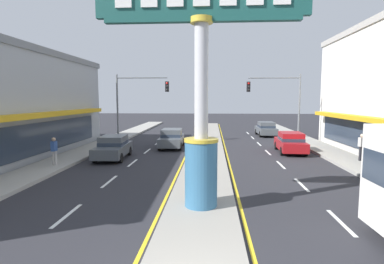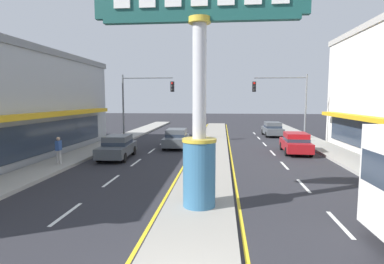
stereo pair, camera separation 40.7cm
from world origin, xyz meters
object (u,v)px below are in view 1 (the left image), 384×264
Objects in this scene: traffic_light_left_side at (136,96)px; district_sign at (201,85)px; sedan_near_right_lane at (266,129)px; pedestrian_near_kerb at (54,149)px; traffic_light_right_side at (280,96)px; sedan_near_left_lane at (290,142)px; sedan_far_left_oncoming at (113,147)px; pedestrian_far_side at (362,146)px; sedan_far_right_lane at (172,138)px.

district_sign is at bearing -68.93° from traffic_light_left_side.
sedan_near_right_lane is 22.40m from pedestrian_near_kerb.
sedan_near_left_lane is (-0.29, -5.46, -3.46)m from traffic_light_right_side.
sedan_near_right_lane is at bearing 74.79° from district_sign.
pedestrian_far_side is at bearing -2.23° from sedan_far_left_oncoming.
traffic_light_right_side is at bearing 21.11° from sedan_far_right_lane.
sedan_near_left_lane is (12.74, -4.58, -3.46)m from traffic_light_left_side.
district_sign is 14.90m from sedan_far_right_lane.
district_sign is 1.32× the size of traffic_light_left_side.
district_sign is 1.89× the size of sedan_far_right_lane.
district_sign reaches higher than sedan_near_right_lane.
traffic_light_left_side is 13.97m from sedan_near_left_lane.
sedan_far_right_lane is 2.71× the size of pedestrian_near_kerb.
traffic_light_left_side reaches higher than pedestrian_far_side.
sedan_near_right_lane is at bearing 89.98° from sedan_near_left_lane.
sedan_far_left_oncoming is (-12.46, -3.11, 0.00)m from sedan_near_left_lane.
pedestrian_far_side is at bearing -71.43° from traffic_light_right_side.
traffic_light_left_side is 3.69× the size of pedestrian_far_side.
district_sign reaches higher than sedan_far_left_oncoming.
district_sign is 1.32× the size of traffic_light_right_side.
pedestrian_near_kerb is (-8.75, 6.26, -3.37)m from district_sign.
sedan_far_right_lane is 0.99× the size of sedan_near_left_lane.
sedan_near_right_lane is at bearing 48.04° from pedestrian_near_kerb.
pedestrian_far_side is (15.83, -0.62, 0.34)m from sedan_far_left_oncoming.
sedan_far_right_lane is at bearing 53.57° from pedestrian_near_kerb.
pedestrian_far_side is (3.37, -14.31, 0.34)m from sedan_near_right_lane.
sedan_far_left_oncoming is at bearing -123.86° from sedan_far_right_lane.
sedan_near_right_lane is 18.51m from sedan_far_left_oncoming.
sedan_near_right_lane is (12.74, 6.01, -3.46)m from traffic_light_left_side.
traffic_light_left_side is 1.00× the size of traffic_light_right_side.
pedestrian_near_kerb is 0.95× the size of pedestrian_far_side.
sedan_far_left_oncoming is at bearing -166.00° from sedan_near_left_lane.
pedestrian_far_side is (3.09, -9.18, -3.11)m from traffic_light_right_side.
sedan_near_right_lane is (6.23, 22.92, -3.67)m from district_sign.
traffic_light_right_side reaches higher than sedan_near_left_lane.
traffic_light_right_side reaches higher than pedestrian_near_kerb.
district_sign is at bearing -35.59° from pedestrian_near_kerb.
district_sign is 13.31m from pedestrian_far_side.
sedan_near_left_lane is at bearing 132.20° from pedestrian_far_side.
sedan_near_right_lane is 0.99× the size of sedan_near_left_lane.
traffic_light_right_side is at bearing 37.07° from pedestrian_near_kerb.
traffic_light_left_side reaches higher than pedestrian_near_kerb.
traffic_light_right_side is 3.69× the size of pedestrian_far_side.
sedan_far_left_oncoming is 2.62× the size of pedestrian_far_side.
sedan_far_left_oncoming is (-6.23, 9.22, -3.67)m from district_sign.
traffic_light_left_side is at bearing 160.22° from sedan_near_left_lane.
sedan_near_right_lane is 1.00× the size of sedan_far_right_lane.
traffic_light_left_side is at bearing 142.35° from sedan_far_right_lane.
sedan_near_right_lane is at bearing 47.70° from sedan_far_left_oncoming.
pedestrian_far_side reaches higher than sedan_far_right_lane.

